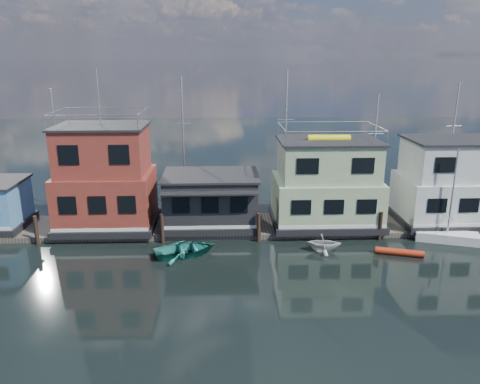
{
  "coord_description": "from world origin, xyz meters",
  "views": [
    {
      "loc": [
        0.49,
        -22.72,
        13.21
      ],
      "look_at": [
        1.76,
        12.0,
        3.0
      ],
      "focal_mm": 35.0,
      "sensor_mm": 36.0,
      "label": 1
    }
  ],
  "objects_px": {
    "houseboat_red": "(105,179)",
    "dinghy_white": "(323,243)",
    "houseboat_green": "(327,184)",
    "houseboat_dark": "(211,200)",
    "houseboat_white": "(453,183)",
    "red_kayak": "(399,252)",
    "day_sailer": "(447,236)",
    "dinghy_teal": "(185,249)"
  },
  "relations": [
    {
      "from": "houseboat_white",
      "to": "houseboat_red",
      "type": "bearing_deg",
      "value": -180.0
    },
    {
      "from": "houseboat_white",
      "to": "day_sailer",
      "type": "xyz_separation_m",
      "value": [
        -1.59,
        -3.19,
        -3.12
      ]
    },
    {
      "from": "houseboat_green",
      "to": "red_kayak",
      "type": "bearing_deg",
      "value": -54.57
    },
    {
      "from": "red_kayak",
      "to": "houseboat_dark",
      "type": "bearing_deg",
      "value": 173.24
    },
    {
      "from": "houseboat_red",
      "to": "dinghy_white",
      "type": "bearing_deg",
      "value": -16.38
    },
    {
      "from": "houseboat_white",
      "to": "day_sailer",
      "type": "bearing_deg",
      "value": -116.54
    },
    {
      "from": "houseboat_dark",
      "to": "dinghy_teal",
      "type": "xyz_separation_m",
      "value": [
        -1.68,
        -5.02,
        -1.98
      ]
    },
    {
      "from": "day_sailer",
      "to": "dinghy_teal",
      "type": "bearing_deg",
      "value": -156.53
    },
    {
      "from": "houseboat_red",
      "to": "dinghy_white",
      "type": "xyz_separation_m",
      "value": [
        15.92,
        -4.68,
        -3.47
      ]
    },
    {
      "from": "houseboat_dark",
      "to": "dinghy_white",
      "type": "xyz_separation_m",
      "value": [
        7.92,
        -4.66,
        -1.79
      ]
    },
    {
      "from": "houseboat_red",
      "to": "houseboat_green",
      "type": "bearing_deg",
      "value": 0.0
    },
    {
      "from": "houseboat_red",
      "to": "dinghy_teal",
      "type": "xyz_separation_m",
      "value": [
        6.32,
        -5.04,
        -3.67
      ]
    },
    {
      "from": "day_sailer",
      "to": "houseboat_green",
      "type": "bearing_deg",
      "value": 177.15
    },
    {
      "from": "houseboat_red",
      "to": "houseboat_green",
      "type": "distance_m",
      "value": 17.01
    },
    {
      "from": "houseboat_green",
      "to": "day_sailer",
      "type": "bearing_deg",
      "value": -20.78
    },
    {
      "from": "houseboat_white",
      "to": "red_kayak",
      "type": "bearing_deg",
      "value": -137.0
    },
    {
      "from": "dinghy_white",
      "to": "dinghy_teal",
      "type": "bearing_deg",
      "value": 100.63
    },
    {
      "from": "houseboat_green",
      "to": "red_kayak",
      "type": "height_order",
      "value": "houseboat_green"
    },
    {
      "from": "houseboat_green",
      "to": "houseboat_dark",
      "type": "bearing_deg",
      "value": -179.88
    },
    {
      "from": "day_sailer",
      "to": "houseboat_white",
      "type": "bearing_deg",
      "value": 81.39
    },
    {
      "from": "houseboat_dark",
      "to": "dinghy_white",
      "type": "height_order",
      "value": "houseboat_dark"
    },
    {
      "from": "dinghy_white",
      "to": "houseboat_white",
      "type": "bearing_deg",
      "value": -58.63
    },
    {
      "from": "dinghy_teal",
      "to": "day_sailer",
      "type": "bearing_deg",
      "value": -102.48
    },
    {
      "from": "houseboat_white",
      "to": "dinghy_white",
      "type": "bearing_deg",
      "value": -157.1
    },
    {
      "from": "houseboat_white",
      "to": "day_sailer",
      "type": "height_order",
      "value": "houseboat_white"
    },
    {
      "from": "houseboat_white",
      "to": "dinghy_white",
      "type": "height_order",
      "value": "houseboat_white"
    },
    {
      "from": "dinghy_teal",
      "to": "houseboat_white",
      "type": "bearing_deg",
      "value": -94.32
    },
    {
      "from": "houseboat_dark",
      "to": "dinghy_teal",
      "type": "bearing_deg",
      "value": -108.54
    },
    {
      "from": "houseboat_red",
      "to": "red_kayak",
      "type": "xyz_separation_m",
      "value": [
        20.99,
        -5.61,
        -3.87
      ]
    },
    {
      "from": "dinghy_teal",
      "to": "houseboat_dark",
      "type": "bearing_deg",
      "value": -36.56
    },
    {
      "from": "red_kayak",
      "to": "houseboat_white",
      "type": "bearing_deg",
      "value": 59.5
    },
    {
      "from": "houseboat_white",
      "to": "red_kayak",
      "type": "relative_size",
      "value": 2.63
    },
    {
      "from": "dinghy_teal",
      "to": "red_kayak",
      "type": "relative_size",
      "value": 1.32
    },
    {
      "from": "houseboat_red",
      "to": "houseboat_white",
      "type": "xyz_separation_m",
      "value": [
        27.0,
        0.0,
        -0.57
      ]
    },
    {
      "from": "houseboat_dark",
      "to": "houseboat_white",
      "type": "distance_m",
      "value": 19.03
    },
    {
      "from": "dinghy_teal",
      "to": "red_kayak",
      "type": "xyz_separation_m",
      "value": [
        14.67,
        -0.56,
        -0.2
      ]
    },
    {
      "from": "houseboat_white",
      "to": "red_kayak",
      "type": "xyz_separation_m",
      "value": [
        -6.01,
        -5.61,
        -3.3
      ]
    },
    {
      "from": "houseboat_green",
      "to": "day_sailer",
      "type": "xyz_separation_m",
      "value": [
        8.41,
        -3.19,
        -3.14
      ]
    },
    {
      "from": "houseboat_green",
      "to": "red_kayak",
      "type": "xyz_separation_m",
      "value": [
        3.99,
        -5.61,
        -3.32
      ]
    },
    {
      "from": "houseboat_dark",
      "to": "day_sailer",
      "type": "relative_size",
      "value": 1.07
    },
    {
      "from": "red_kayak",
      "to": "dinghy_teal",
      "type": "bearing_deg",
      "value": -165.69
    },
    {
      "from": "houseboat_green",
      "to": "dinghy_teal",
      "type": "distance_m",
      "value": 12.22
    }
  ]
}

